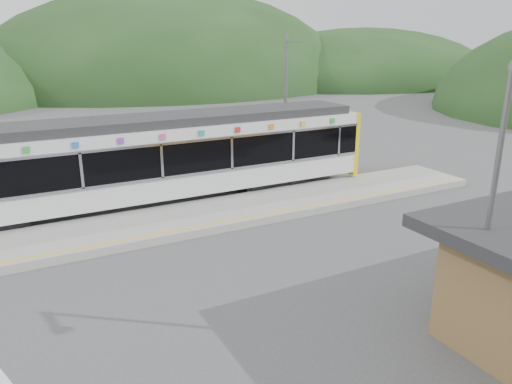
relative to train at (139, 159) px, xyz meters
name	(u,v)px	position (x,y,z in m)	size (l,w,h in m)	color
ground	(237,251)	(1.52, -6.00, -2.06)	(120.00, 120.00, 0.00)	#4C4C4F
hills	(305,186)	(7.71, -0.71, -2.06)	(146.00, 149.00, 26.00)	#1E3D19
platform	(200,217)	(1.52, -2.70, -1.91)	(26.00, 3.20, 0.30)	#9E9E99
yellow_line	(213,224)	(1.52, -4.00, -1.76)	(26.00, 0.10, 0.01)	yellow
train	(139,159)	(0.00, 0.00, 0.00)	(20.44, 3.01, 3.74)	black
catenary_mast_east	(286,101)	(8.52, 2.56, 1.58)	(0.18, 1.80, 7.00)	slate
lamp_post	(499,193)	(3.81, -13.58, 1.77)	(0.37, 1.14, 6.45)	slate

